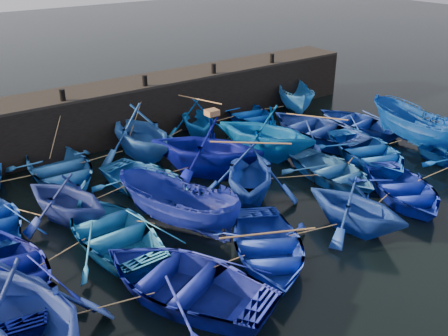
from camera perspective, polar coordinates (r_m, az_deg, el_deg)
ground at (r=18.09m, az=6.01°, el=-5.50°), size 120.00×120.00×0.00m
quay_wall at (r=25.60m, az=-9.74°, el=6.74°), size 26.00×2.50×2.50m
quay_top at (r=25.22m, az=-9.96°, el=9.56°), size 26.00×2.50×0.12m
bollard_1 at (r=22.90m, az=-17.98°, el=7.93°), size 0.24×0.24×0.50m
bollard_2 at (r=24.37m, az=-9.04°, el=9.84°), size 0.24×0.24×0.50m
bollard_3 at (r=26.36m, az=-1.19°, el=11.30°), size 0.24×0.24×0.50m
bollard_4 at (r=28.77m, az=5.50°, el=12.37°), size 0.24×0.24×0.50m
boat_1 at (r=21.36m, az=-18.29°, el=-0.07°), size 3.97×5.37×1.08m
boat_2 at (r=22.47m, az=-9.56°, el=4.10°), size 4.11×4.76×2.48m
boat_3 at (r=24.75m, az=-3.12°, el=5.71°), size 4.26×4.54×1.91m
boat_4 at (r=26.83m, az=2.81°, el=6.17°), size 4.09×5.06×0.93m
boat_5 at (r=28.50m, az=8.21°, el=7.93°), size 3.79×4.69×1.73m
boat_7 at (r=18.04m, az=-17.62°, el=-3.20°), size 4.33×4.61×1.94m
boat_8 at (r=19.66m, az=-8.67°, el=-1.45°), size 4.31×5.23×0.94m
boat_9 at (r=20.55m, az=-2.03°, el=2.52°), size 6.28×6.40×2.55m
boat_10 at (r=22.31m, az=4.81°, el=4.22°), size 5.64×5.97×2.49m
boat_11 at (r=24.88m, az=10.46°, el=4.47°), size 4.32×5.76×1.14m
boat_12 at (r=26.56m, az=14.96°, el=5.14°), size 3.82×4.93×0.94m
boat_13 at (r=15.42m, az=-23.44°, el=-11.39°), size 4.48×5.64×1.05m
boat_14 at (r=16.62m, az=-12.66°, el=-6.95°), size 3.68×5.07×1.04m
boat_15 at (r=16.85m, az=-5.30°, el=-4.39°), size 3.61×4.95×1.80m
boat_16 at (r=18.72m, az=2.98°, el=-0.37°), size 5.57×5.65×2.25m
boat_17 at (r=20.74m, az=12.36°, el=-0.36°), size 3.37×4.51×0.90m
boat_18 at (r=22.83m, az=16.11°, el=1.85°), size 5.11×5.99×1.05m
boat_19 at (r=25.09m, az=21.03°, el=4.37°), size 2.18×5.19×1.97m
boat_20 at (r=12.97m, az=-21.88°, el=-14.78°), size 4.93×5.43×2.47m
boat_21 at (r=14.10m, az=-4.68°, el=-12.66°), size 5.66×6.42×1.11m
boat_22 at (r=15.55m, az=4.99°, el=-9.00°), size 5.11×5.61×0.95m
boat_23 at (r=17.29m, az=14.89°, el=-4.15°), size 3.78×4.18×1.92m
boat_24 at (r=20.04m, az=19.84°, el=-2.24°), size 4.91×5.46×0.93m
wooden_crate at (r=20.21m, az=-1.38°, el=6.36°), size 0.50×0.44×0.24m
mooring_ropes at (r=21.12m, az=-2.11°, el=1.96°), size 17.47×11.79×2.10m
loose_oars at (r=20.48m, az=3.84°, el=3.35°), size 10.76×12.13×1.36m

